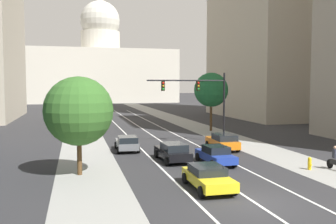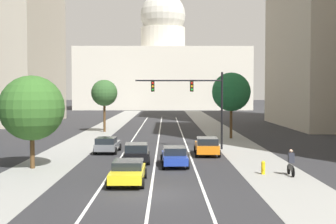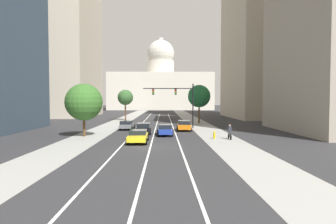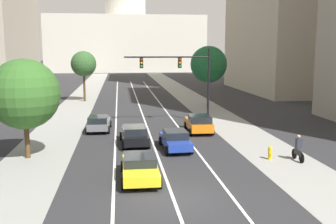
% 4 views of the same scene
% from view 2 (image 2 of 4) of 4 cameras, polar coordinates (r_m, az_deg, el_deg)
% --- Properties ---
extents(ground_plane, '(400.00, 400.00, 0.00)m').
position_cam_2_polar(ground_plane, '(64.69, -1.01, -2.22)').
color(ground_plane, '#2B2B2D').
extents(sidewalk_left, '(4.43, 130.00, 0.01)m').
position_cam_2_polar(sidewalk_left, '(60.35, -8.69, -2.60)').
color(sidewalk_left, gray).
rests_on(sidewalk_left, ground).
extents(sidewalk_right, '(4.43, 130.00, 0.01)m').
position_cam_2_polar(sidewalk_right, '(60.14, 6.58, -2.61)').
color(sidewalk_right, gray).
rests_on(sidewalk_right, ground).
extents(lane_stripe_left, '(0.16, 90.00, 0.01)m').
position_cam_2_polar(lane_stripe_left, '(49.90, -4.56, -3.68)').
color(lane_stripe_left, white).
rests_on(lane_stripe_left, ground).
extents(lane_stripe_center, '(0.16, 90.00, 0.01)m').
position_cam_2_polar(lane_stripe_center, '(49.77, -1.23, -3.69)').
color(lane_stripe_center, white).
rests_on(lane_stripe_center, ground).
extents(lane_stripe_right, '(0.16, 90.00, 0.01)m').
position_cam_2_polar(lane_stripe_right, '(49.80, 2.11, -3.69)').
color(lane_stripe_right, white).
rests_on(lane_stripe_right, ground).
extents(capitol_building, '(50.06, 24.02, 35.67)m').
position_cam_2_polar(capitol_building, '(139.79, -0.62, 5.05)').
color(capitol_building, beige).
rests_on(capitol_building, ground).
extents(car_black, '(2.21, 4.64, 1.48)m').
position_cam_2_polar(car_black, '(35.85, -3.91, -4.96)').
color(car_black, black).
rests_on(car_black, ground).
extents(car_orange, '(2.21, 4.48, 1.55)m').
position_cam_2_polar(car_orange, '(39.68, 4.81, -4.16)').
color(car_orange, orange).
rests_on(car_orange, ground).
extents(car_yellow, '(2.13, 4.52, 1.35)m').
position_cam_2_polar(car_yellow, '(27.91, -4.97, -7.28)').
color(car_yellow, yellow).
rests_on(car_yellow, ground).
extents(car_gray, '(2.12, 4.19, 1.44)m').
position_cam_2_polar(car_gray, '(41.38, -7.47, -3.97)').
color(car_gray, slate).
rests_on(car_gray, ground).
extents(car_blue, '(2.07, 4.43, 1.41)m').
position_cam_2_polar(car_blue, '(34.00, 0.78, -5.44)').
color(car_blue, '#1E389E').
rests_on(car_blue, ground).
extents(traffic_signal_mast, '(8.20, 0.39, 7.24)m').
position_cam_2_polar(traffic_signal_mast, '(43.38, 3.38, 2.03)').
color(traffic_signal_mast, black).
rests_on(traffic_signal_mast, ground).
extents(fire_hydrant, '(0.26, 0.35, 0.91)m').
position_cam_2_polar(fire_hydrant, '(31.33, 11.63, -6.69)').
color(fire_hydrant, yellow).
rests_on(fire_hydrant, ground).
extents(cyclist, '(0.36, 1.70, 1.72)m').
position_cam_2_polar(cyclist, '(31.19, 14.89, -6.05)').
color(cyclist, black).
rests_on(cyclist, ground).
extents(street_tree_mid_left, '(4.60, 4.60, 6.59)m').
position_cam_2_polar(street_tree_mid_left, '(34.00, -16.42, 0.46)').
color(street_tree_mid_left, '#51381E').
rests_on(street_tree_mid_left, ground).
extents(street_tree_near_left, '(3.49, 3.49, 6.94)m').
position_cam_2_polar(street_tree_near_left, '(61.96, -7.84, 2.32)').
color(street_tree_near_left, '#51381E').
rests_on(street_tree_near_left, ground).
extents(street_tree_far_right, '(4.45, 4.45, 7.59)m').
position_cam_2_polar(street_tree_far_right, '(53.68, 7.78, 2.46)').
color(street_tree_far_right, '#51381E').
rests_on(street_tree_far_right, ground).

